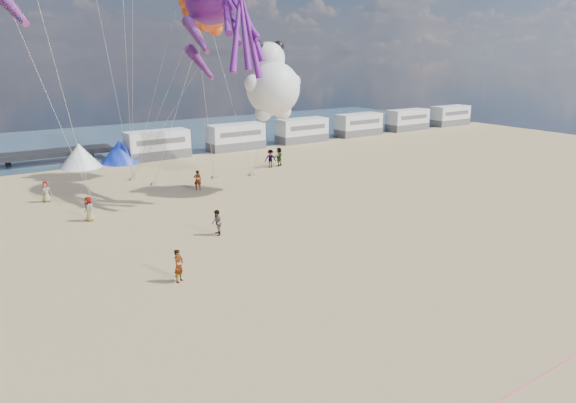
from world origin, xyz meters
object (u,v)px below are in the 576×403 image
object	(u,v)px
sandbag_a	(92,200)
beachgoer_7	(217,223)
motorhome_1	(236,137)
windsock_left	(8,3)
motorhome_2	(302,130)
standing_person	(179,266)
tent_white	(80,155)
motorhome_3	(359,125)
tent_blue	(120,151)
beachgoer_6	(46,192)
windsock_right	(201,64)
kite_panda	(273,89)
kite_octopus_purple	(211,0)
beachgoer_0	(89,209)
sandbag_e	(133,179)
beachgoer_5	(198,180)
kite_teddy_orange	(205,7)
sandbag_d	(215,177)
sandbag_c	(252,174)
motorhome_4	(407,120)
beachgoer_2	(270,159)
windsock_mid	(197,36)
sandbag_b	(154,184)
beachgoer_4	(279,157)
motorhome_0	(158,145)

from	to	relation	value
sandbag_a	beachgoer_7	bearing A→B (deg)	-69.72
motorhome_1	windsock_left	world-z (taller)	windsock_left
motorhome_2	windsock_left	xyz separation A→B (m)	(-33.35, -15.99, 12.32)
standing_person	tent_white	bearing A→B (deg)	51.61
motorhome_3	standing_person	bearing A→B (deg)	-141.71
tent_blue	beachgoer_6	xyz separation A→B (m)	(-9.06, -11.49, -0.39)
windsock_right	tent_blue	bearing A→B (deg)	96.97
tent_white	kite_panda	world-z (taller)	kite_panda
motorhome_2	kite_octopus_purple	size ratio (longest dim) A/B	0.68
beachgoer_0	sandbag_e	distance (m)	11.61
windsock_left	motorhome_1	bearing A→B (deg)	28.47
kite_panda	beachgoer_5	bearing A→B (deg)	132.38
motorhome_3	kite_teddy_orange	distance (m)	32.55
tent_blue	kite_teddy_orange	bearing A→B (deg)	-66.33
sandbag_a	kite_teddy_orange	distance (m)	18.38
sandbag_a	sandbag_d	size ratio (longest dim) A/B	1.00
kite_teddy_orange	sandbag_c	bearing A→B (deg)	-38.13
sandbag_a	windsock_right	size ratio (longest dim) A/B	0.11
motorhome_2	kite_panda	size ratio (longest dim) A/B	0.92
kite_octopus_purple	motorhome_4	bearing A→B (deg)	24.44
beachgoer_0	motorhome_4	bearing A→B (deg)	93.85
kite_panda	beachgoer_2	bearing A→B (deg)	50.45
motorhome_3	beachgoer_2	distance (m)	23.48
standing_person	kite_panda	distance (m)	19.27
beachgoer_5	sandbag_e	xyz separation A→B (m)	(-3.42, 6.43, -0.73)
tent_blue	sandbag_c	world-z (taller)	tent_blue
beachgoer_5	windsock_mid	size ratio (longest dim) A/B	0.32
tent_white	beachgoer_7	xyz separation A→B (m)	(2.40, -25.47, -0.38)
kite_octopus_purple	sandbag_b	bearing A→B (deg)	134.00
sandbag_b	kite_octopus_purple	bearing A→B (deg)	-48.73
motorhome_2	sandbag_b	distance (m)	25.85
tent_blue	beachgoer_2	bearing A→B (deg)	-42.59
tent_white	tent_blue	world-z (taller)	same
sandbag_c	kite_teddy_orange	bearing A→B (deg)	158.10
beachgoer_0	beachgoer_4	bearing A→B (deg)	94.52
sandbag_a	windsock_left	world-z (taller)	windsock_left
motorhome_2	tent_white	size ratio (longest dim) A/B	1.65
sandbag_a	motorhome_4	bearing A→B (deg)	15.27
windsock_left	sandbag_b	bearing A→B (deg)	21.68
motorhome_0	sandbag_b	xyz separation A→B (m)	(-4.39, -10.91, -1.39)
standing_person	windsock_mid	world-z (taller)	windsock_mid
windsock_left	kite_octopus_purple	bearing A→B (deg)	-2.67
kite_teddy_orange	sandbag_b	bearing A→B (deg)	159.90
beachgoer_2	sandbag_d	world-z (taller)	beachgoer_2
beachgoer_4	kite_octopus_purple	world-z (taller)	kite_octopus_purple
windsock_mid	windsock_left	bearing A→B (deg)	-176.85
kite_teddy_orange	beachgoer_2	bearing A→B (deg)	-10.97
beachgoer_4	beachgoer_6	world-z (taller)	beachgoer_4
sandbag_e	kite_teddy_orange	size ratio (longest dim) A/B	0.07
motorhome_2	kite_octopus_purple	xyz separation A→B (m)	(-19.50, -15.34, 13.27)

